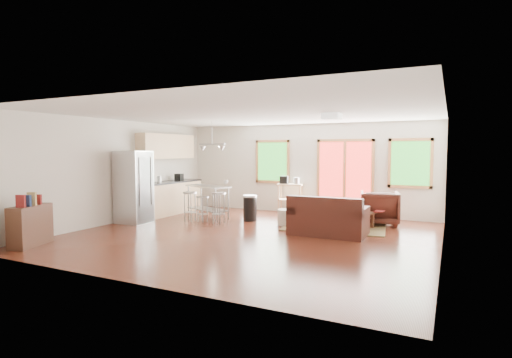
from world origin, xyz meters
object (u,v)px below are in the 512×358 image
at_px(coffee_table, 352,213).
at_px(armchair, 380,206).
at_px(loveseat, 328,219).
at_px(island, 208,196).
at_px(rug, 335,226).
at_px(ottoman, 324,215).
at_px(refrigerator, 134,187).
at_px(kitchen_cart, 289,188).

height_order(coffee_table, armchair, armchair).
xyz_separation_m(loveseat, island, (-3.57, 0.77, 0.26)).
distance_m(rug, island, 3.52).
bearing_deg(island, coffee_table, 4.56).
height_order(coffee_table, ottoman, coffee_table).
xyz_separation_m(rug, refrigerator, (-4.73, -1.69, 0.90)).
distance_m(coffee_table, kitchen_cart, 2.55).
bearing_deg(kitchen_cart, coffee_table, -32.31).
relative_size(rug, ottoman, 4.05).
relative_size(loveseat, coffee_table, 1.45).
xyz_separation_m(coffee_table, refrigerator, (-5.13, -1.76, 0.57)).
distance_m(rug, refrigerator, 5.10).
distance_m(ottoman, refrigerator, 4.89).
distance_m(ottoman, island, 3.17).
xyz_separation_m(loveseat, coffee_table, (0.29, 1.07, -0.00)).
bearing_deg(rug, ottoman, 131.01).
height_order(armchair, island, armchair).
bearing_deg(armchair, refrigerator, 11.72).
bearing_deg(ottoman, refrigerator, -153.59).
bearing_deg(island, armchair, 12.63).
height_order(loveseat, coffee_table, loveseat).
relative_size(coffee_table, kitchen_cart, 1.01).
height_order(armchair, refrigerator, refrigerator).
height_order(loveseat, island, island).
bearing_deg(armchair, rug, 27.71).
height_order(armchair, kitchen_cart, kitchen_cart).
relative_size(armchair, refrigerator, 0.51).
xyz_separation_m(refrigerator, kitchen_cart, (3.00, 3.10, -0.16)).
xyz_separation_m(refrigerator, island, (1.27, 1.45, -0.31)).
bearing_deg(refrigerator, loveseat, 4.94).
xyz_separation_m(coffee_table, armchair, (0.52, 0.67, 0.12)).
xyz_separation_m(loveseat, refrigerator, (-4.84, -0.69, 0.57)).
bearing_deg(coffee_table, kitchen_cart, 147.69).
xyz_separation_m(armchair, refrigerator, (-5.64, -2.43, 0.45)).
distance_m(rug, coffee_table, 0.52).
relative_size(loveseat, ottoman, 2.82).
bearing_deg(coffee_table, ottoman, 154.01).
xyz_separation_m(loveseat, armchair, (0.81, 1.74, 0.12)).
distance_m(loveseat, ottoman, 1.55).
xyz_separation_m(loveseat, ottoman, (-0.51, 1.46, -0.15)).
height_order(rug, island, island).
distance_m(island, kitchen_cart, 2.40).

